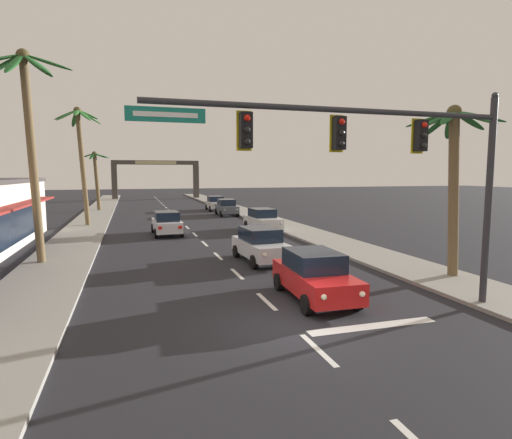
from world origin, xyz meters
The scene contains 16 objects.
ground_plane centered at (0.00, 0.00, 0.00)m, with size 220.00×220.00×0.00m, color #232328.
sidewalk_right centered at (7.80, 20.00, 0.07)m, with size 3.20×110.00×0.14m, color gray.
sidewalk_left centered at (-7.80, 20.00, 0.07)m, with size 3.20×110.00×0.14m, color gray.
lane_markings centered at (0.44, 19.91, 0.00)m, with size 4.28×88.07×0.01m.
traffic_signal_mast centered at (2.99, -0.02, 4.98)m, with size 11.25×0.41×6.90m.
sedan_lead_at_stop_bar centered at (1.69, 2.29, 0.85)m, with size 2.08×4.50×1.68m.
sedan_third_in_queue centered at (1.78, 8.78, 0.85)m, with size 2.11×4.51×1.68m.
sedan_oncoming_far centered at (-1.93, 19.31, 0.85)m, with size 2.02×4.48×1.68m.
sedan_parked_nearest_kerb centered at (5.28, 37.75, 0.85)m, with size 2.01×4.48×1.68m.
sedan_parked_mid_kerb centered at (5.31, 19.52, 0.85)m, with size 2.08×4.50×1.68m.
sedan_parked_far_kerb centered at (5.24, 31.60, 0.85)m, with size 2.05×4.49×1.68m.
palm_left_second centered at (-8.73, 11.09, 6.83)m, with size 4.13×3.95×9.99m.
palm_left_third centered at (-8.04, 25.84, 6.55)m, with size 3.76×3.76×9.64m.
palm_left_farthest centered at (-8.04, 40.64, 4.63)m, with size 3.22×3.14×6.87m.
palm_right_nearest centered at (8.18, 3.24, 4.92)m, with size 3.62×3.46×7.08m.
town_gateway_arch centered at (0.00, 62.30, 4.23)m, with size 14.44×0.90×6.53m.
Camera 1 is at (-4.36, -10.67, 4.37)m, focal length 29.21 mm.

